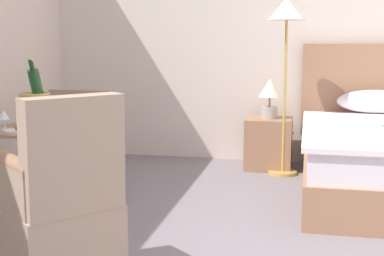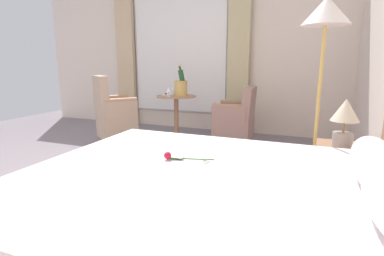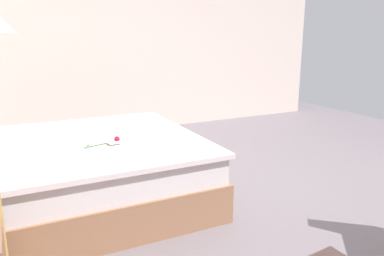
# 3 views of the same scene
# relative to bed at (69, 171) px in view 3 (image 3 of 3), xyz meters

# --- Properties ---
(ground_plane) EXTENTS (7.65, 7.65, 0.00)m
(ground_plane) POSITION_rel_bed_xyz_m (-0.61, -1.83, -0.34)
(ground_plane) COLOR gray
(wall_far_side) EXTENTS (0.12, 5.95, 2.84)m
(wall_far_side) POSITION_rel_bed_xyz_m (2.52, -1.83, 1.08)
(wall_far_side) COLOR silver
(wall_far_side) RESTS_ON ground
(bed) EXTENTS (1.87, 2.16, 1.27)m
(bed) POSITION_rel_bed_xyz_m (0.00, 0.00, 0.00)
(bed) COLOR #A27253
(bed) RESTS_ON ground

